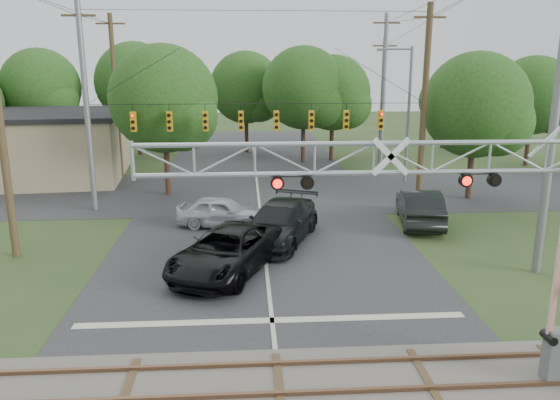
{
  "coord_description": "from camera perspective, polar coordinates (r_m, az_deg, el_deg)",
  "views": [
    {
      "loc": [
        -0.81,
        -11.02,
        8.42
      ],
      "look_at": [
        0.39,
        7.5,
        3.64
      ],
      "focal_mm": 35.0,
      "sensor_mm": 36.0,
      "label": 1
    }
  ],
  "objects": [
    {
      "name": "road_main",
      "position": [
        22.66,
        -1.42,
        -7.35
      ],
      "size": [
        14.0,
        90.0,
        0.02
      ],
      "primitive_type": "cube",
      "color": "#2A2A2D",
      "rests_on": "ground"
    },
    {
      "name": "road_cross",
      "position": [
        36.03,
        -2.33,
        0.93
      ],
      "size": [
        90.0,
        12.0,
        0.02
      ],
      "primitive_type": "cube",
      "color": "#2A2A2D",
      "rests_on": "ground"
    },
    {
      "name": "railroad_track",
      "position": [
        15.51,
        -0.14,
        -18.3
      ],
      "size": [
        90.0,
        3.2,
        0.17
      ],
      "color": "#514C46",
      "rests_on": "ground"
    },
    {
      "name": "crossing_gantry",
      "position": [
        14.25,
        18.33,
        -1.82
      ],
      "size": [
        11.95,
        0.94,
        7.36
      ],
      "color": "gray",
      "rests_on": "ground"
    },
    {
      "name": "traffic_signal_span",
      "position": [
        31.2,
        -0.66,
        9.25
      ],
      "size": [
        19.34,
        0.36,
        11.5
      ],
      "color": "slate",
      "rests_on": "ground"
    },
    {
      "name": "pickup_black",
      "position": [
        22.34,
        -5.59,
        -5.32
      ],
      "size": [
        5.38,
        7.1,
        1.79
      ],
      "primitive_type": "imported",
      "rotation": [
        0.0,
        0.0,
        -0.43
      ],
      "color": "black",
      "rests_on": "ground"
    },
    {
      "name": "car_dark",
      "position": [
        25.91,
        -0.03,
        -2.36
      ],
      "size": [
        4.76,
        6.92,
        1.86
      ],
      "primitive_type": "imported",
      "rotation": [
        0.0,
        0.0,
        -0.37
      ],
      "color": "black",
      "rests_on": "ground"
    },
    {
      "name": "sedan_silver",
      "position": [
        28.38,
        -6.09,
        -1.24
      ],
      "size": [
        4.9,
        2.68,
        1.58
      ],
      "primitive_type": "imported",
      "rotation": [
        0.0,
        0.0,
        1.39
      ],
      "color": "#B3B4BC",
      "rests_on": "ground"
    },
    {
      "name": "suv_dark",
      "position": [
        29.6,
        14.38,
        -0.69
      ],
      "size": [
        2.92,
        5.89,
        1.86
      ],
      "primitive_type": "imported",
      "rotation": [
        0.0,
        0.0,
        2.97
      ],
      "color": "black",
      "rests_on": "ground"
    },
    {
      "name": "streetlight",
      "position": [
        38.96,
        13.05,
        9.36
      ],
      "size": [
        2.49,
        0.26,
        9.33
      ],
      "color": "slate",
      "rests_on": "ground"
    },
    {
      "name": "utility_poles",
      "position": [
        33.54,
        1.24,
        10.41
      ],
      "size": [
        23.96,
        25.81,
        13.41
      ],
      "color": "#41311E",
      "rests_on": "ground"
    },
    {
      "name": "treeline",
      "position": [
        44.76,
        -3.37,
        11.19
      ],
      "size": [
        51.09,
        25.47,
        10.03
      ],
      "color": "#3C251B",
      "rests_on": "ground"
    }
  ]
}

